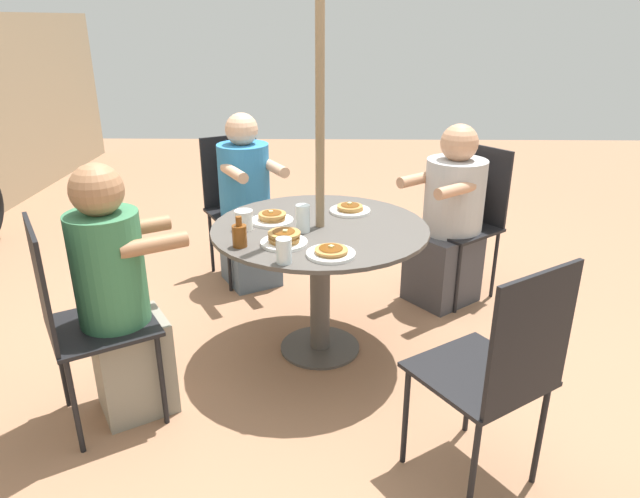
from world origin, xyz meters
The scene contains 18 objects.
ground_plane centered at (0.00, 0.00, 0.00)m, with size 12.00×12.00×0.00m, color #9E7051.
patio_table centered at (0.00, 0.00, 0.59)m, with size 1.13×1.13×0.74m.
umbrella_pole centered at (0.00, 0.00, 1.18)m, with size 0.05×0.05×2.36m, color #846B4C.
patio_chair_north centered at (0.76, -0.95, 0.56)m, with size 0.61×0.61×0.99m.
diner_north centered at (0.64, -0.81, 0.52)m, with size 0.58×0.60×1.15m.
patio_chair_east centered at (1.06, 0.60, 0.56)m, with size 0.59×0.59×0.99m.
diner_east centered at (0.90, 0.51, 0.54)m, with size 0.59×0.53×1.18m.
patio_chair_south centered at (-0.65, 1.03, 0.56)m, with size 0.60×0.60×0.99m.
diner_south centered at (-0.55, 0.88, 0.57)m, with size 0.49×0.53×1.20m.
patio_chair_west centered at (-1.01, -0.67, 0.56)m, with size 0.60×0.60×0.99m.
pancake_plate_a centered at (0.23, -0.16, 0.75)m, with size 0.23×0.23×0.05m.
pancake_plate_b centered at (0.06, 0.25, 0.76)m, with size 0.23×0.23×0.06m.
pancake_plate_c centered at (-0.26, 0.17, 0.76)m, with size 0.23×0.23×0.08m.
pancake_plate_d centered at (-0.39, -0.06, 0.75)m, with size 0.23×0.23×0.05m.
syrup_bottle centered at (-0.29, 0.37, 0.79)m, with size 0.09×0.07×0.15m.
coffee_cup centered at (-0.05, 0.39, 0.79)m, with size 0.09×0.09×0.10m.
drinking_glass_a centered at (-0.48, 0.15, 0.79)m, with size 0.07×0.07×0.11m, color silver.
drinking_glass_b centered at (-0.08, 0.08, 0.81)m, with size 0.07×0.07×0.14m, color silver.
Camera 1 is at (-2.79, -0.05, 1.74)m, focal length 32.00 mm.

